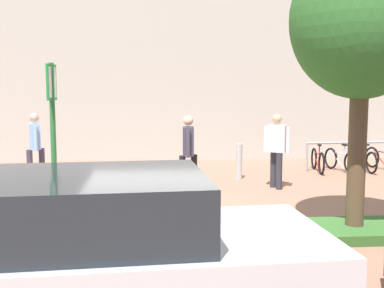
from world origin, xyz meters
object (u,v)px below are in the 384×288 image
at_px(person_casual_tan, 35,144).
at_px(bollard_steel, 239,161).
at_px(person_suited_dark, 188,149).
at_px(bike_at_sign, 54,217).
at_px(bike_rack_cluster, 351,159).
at_px(person_shirt_blue, 277,146).
at_px(car_silver_sedan, 88,261).
at_px(parking_sign_post, 53,128).
at_px(tree_sidewalk, 362,22).

bearing_deg(person_casual_tan, bollard_steel, 2.73).
bearing_deg(person_suited_dark, bollard_steel, 48.47).
xyz_separation_m(bike_at_sign, bike_rack_cluster, (7.02, 5.63, -0.00)).
xyz_separation_m(bollard_steel, person_suited_dark, (-1.41, -1.60, 0.53)).
bearing_deg(person_shirt_blue, bike_at_sign, -141.19).
relative_size(person_suited_dark, person_casual_tan, 1.00).
distance_m(bike_at_sign, bollard_steel, 5.97).
relative_size(person_casual_tan, car_silver_sedan, 0.39).
xyz_separation_m(bike_at_sign, person_casual_tan, (-1.33, 4.46, 0.63)).
height_order(bike_rack_cluster, person_shirt_blue, person_shirt_blue).
distance_m(bike_rack_cluster, car_silver_sedan, 10.60).
xyz_separation_m(parking_sign_post, car_silver_sedan, (0.86, -2.87, -0.98)).
distance_m(parking_sign_post, person_shirt_blue, 5.67).
bearing_deg(person_shirt_blue, person_suited_dark, -169.55).
distance_m(tree_sidewalk, bike_rack_cluster, 6.87).
xyz_separation_m(person_shirt_blue, car_silver_sedan, (-3.41, -6.51, -0.23)).
relative_size(tree_sidewalk, bike_at_sign, 2.78).
bearing_deg(person_suited_dark, tree_sidewalk, -53.32).
bearing_deg(person_suited_dark, person_shirt_blue, 10.45).
height_order(person_shirt_blue, car_silver_sedan, person_shirt_blue).
relative_size(bollard_steel, person_suited_dark, 0.52).
xyz_separation_m(parking_sign_post, bollard_steel, (3.63, 4.85, -1.28)).
bearing_deg(bike_at_sign, bollard_steel, 51.93).
bearing_deg(car_silver_sedan, person_casual_tan, 106.68).
xyz_separation_m(bike_rack_cluster, person_casual_tan, (-8.35, -1.17, 0.64)).
relative_size(tree_sidewalk, person_suited_dark, 2.63).
xyz_separation_m(tree_sidewalk, person_suited_dark, (-2.40, 3.22, -2.31)).
height_order(tree_sidewalk, person_shirt_blue, tree_sidewalk).
xyz_separation_m(parking_sign_post, person_suited_dark, (2.21, 3.26, -0.75)).
distance_m(bollard_steel, person_shirt_blue, 1.48).
bearing_deg(parking_sign_post, person_suited_dark, 55.82).
xyz_separation_m(tree_sidewalk, person_shirt_blue, (-0.33, 3.60, -2.31)).
xyz_separation_m(parking_sign_post, bike_at_sign, (-0.05, 0.16, -1.38)).
relative_size(bike_at_sign, bollard_steel, 1.81).
bearing_deg(bollard_steel, person_shirt_blue, -61.85).
distance_m(parking_sign_post, bike_rack_cluster, 9.16).
xyz_separation_m(bollard_steel, car_silver_sedan, (-2.76, -7.73, 0.31)).
height_order(person_suited_dark, car_silver_sedan, person_suited_dark).
distance_m(parking_sign_post, person_casual_tan, 4.88).
bearing_deg(bike_at_sign, person_suited_dark, 53.84).
height_order(person_casual_tan, car_silver_sedan, person_casual_tan).
bearing_deg(person_shirt_blue, bike_rack_cluster, 38.52).
xyz_separation_m(bollard_steel, person_casual_tan, (-5.01, -0.24, 0.53)).
xyz_separation_m(parking_sign_post, bike_rack_cluster, (6.97, 5.78, -1.39)).
height_order(bike_at_sign, bike_rack_cluster, bike_at_sign).
bearing_deg(person_suited_dark, parking_sign_post, -124.18).
height_order(bollard_steel, person_suited_dark, person_suited_dark).
bearing_deg(tree_sidewalk, bike_at_sign, 178.60).
distance_m(bike_at_sign, car_silver_sedan, 3.19).
relative_size(bollard_steel, person_shirt_blue, 0.52).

